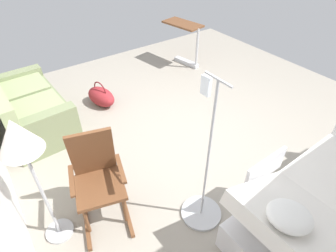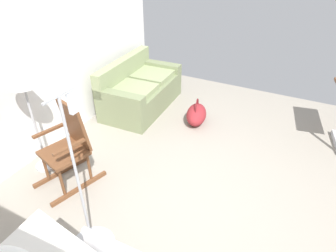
% 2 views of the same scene
% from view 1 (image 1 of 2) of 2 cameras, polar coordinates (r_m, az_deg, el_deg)
% --- Properties ---
extents(ground_plane, '(6.48, 6.48, 0.00)m').
position_cam_1_polar(ground_plane, '(4.11, 5.83, -1.71)').
color(ground_plane, gray).
extents(hospital_bed, '(1.06, 2.12, 0.97)m').
position_cam_1_polar(hospital_bed, '(3.25, 28.78, -14.60)').
color(hospital_bed, silver).
rests_on(hospital_bed, ground).
extents(couch, '(1.64, 0.92, 0.85)m').
position_cam_1_polar(couch, '(4.56, -26.87, 3.09)').
color(couch, '#737D57').
rests_on(couch, ground).
extents(rocking_chair, '(0.86, 0.66, 1.05)m').
position_cam_1_polar(rocking_chair, '(2.92, -14.32, -10.51)').
color(rocking_chair, brown).
rests_on(rocking_chair, ground).
extents(floor_lamp, '(0.34, 0.34, 1.48)m').
position_cam_1_polar(floor_lamp, '(2.39, -28.26, -3.63)').
color(floor_lamp, '#B2B5BA').
rests_on(floor_lamp, ground).
extents(overbed_table, '(0.87, 0.54, 0.84)m').
position_cam_1_polar(overbed_table, '(5.89, 3.61, 17.59)').
color(overbed_table, '#B2B5BA').
rests_on(overbed_table, ground).
extents(duffel_bag, '(0.62, 0.45, 0.43)m').
position_cam_1_polar(duffel_bag, '(4.78, -13.71, 5.98)').
color(duffel_bag, maroon).
rests_on(duffel_bag, ground).
extents(iv_pole, '(0.44, 0.44, 1.69)m').
position_cam_1_polar(iv_pole, '(3.01, 7.12, -14.85)').
color(iv_pole, '#B2B5BA').
rests_on(iv_pole, ground).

